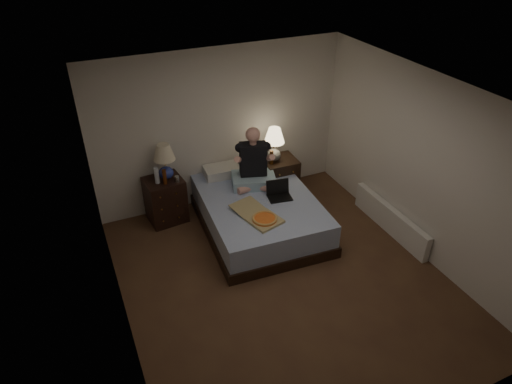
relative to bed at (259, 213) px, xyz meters
name	(u,v)px	position (x,y,z in m)	size (l,w,h in m)	color
floor	(284,280)	(-0.18, -1.20, -0.26)	(4.00, 4.50, 0.00)	brown
ceiling	(292,99)	(-0.18, -1.20, 2.24)	(4.00, 4.50, 0.00)	white
wall_back	(220,128)	(-0.18, 1.05, 0.99)	(4.00, 2.50, 0.00)	silver
wall_front	(420,344)	(-0.18, -3.45, 0.99)	(4.00, 2.50, 0.00)	silver
wall_left	(113,245)	(-2.18, -1.20, 0.99)	(4.50, 2.50, 0.00)	silver
wall_right	(422,167)	(1.82, -1.20, 0.99)	(4.50, 2.50, 0.00)	silver
bed	(259,213)	(0.00, 0.00, 0.00)	(1.57, 2.10, 0.52)	#5C77B8
nightstand_left	(165,200)	(-1.22, 0.78, 0.09)	(0.55, 0.49, 0.71)	black
nightstand_right	(279,178)	(0.66, 0.65, 0.09)	(0.54, 0.49, 0.70)	black
lamp_left	(165,162)	(-1.15, 0.80, 0.73)	(0.32, 0.32, 0.56)	#2A399B
lamp_right	(274,145)	(0.57, 0.67, 0.72)	(0.32, 0.32, 0.56)	gray
water_bottle	(157,175)	(-1.31, 0.72, 0.57)	(0.07, 0.07, 0.25)	silver
soda_can	(177,179)	(-1.04, 0.63, 0.50)	(0.07, 0.07, 0.10)	#9D9D99
beer_bottle_left	(165,177)	(-1.21, 0.65, 0.56)	(0.06, 0.06, 0.23)	#4F220B
beer_bottle_right	(271,157)	(0.48, 0.58, 0.55)	(0.06, 0.06, 0.23)	#532C0B
person	(253,158)	(0.08, 0.38, 0.73)	(0.66, 0.52, 0.93)	black
laptop	(280,191)	(0.28, -0.13, 0.38)	(0.34, 0.28, 0.24)	black
pizza_box	(265,219)	(-0.17, -0.57, 0.30)	(0.40, 0.76, 0.08)	tan
radiator	(390,220)	(1.75, -0.89, -0.06)	(0.10, 1.60, 0.40)	silver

